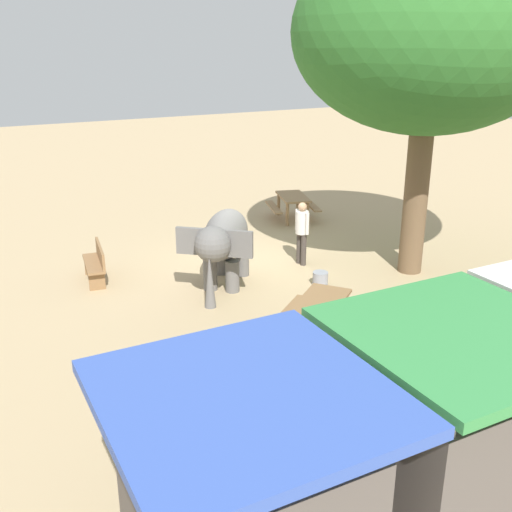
# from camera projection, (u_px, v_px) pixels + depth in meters

# --- Properties ---
(ground_plane) EXTENTS (60.00, 60.00, 0.00)m
(ground_plane) POSITION_uv_depth(u_px,v_px,m) (246.00, 267.00, 15.20)
(ground_plane) COLOR tan
(elephant) EXTENTS (2.28, 2.38, 1.74)m
(elephant) POSITION_uv_depth(u_px,v_px,m) (223.00, 241.00, 13.68)
(elephant) COLOR slate
(elephant) RESTS_ON ground_plane
(person_handler) EXTENTS (0.32, 0.51, 1.62)m
(person_handler) POSITION_uv_depth(u_px,v_px,m) (302.00, 229.00, 15.11)
(person_handler) COLOR #3F3833
(person_handler) RESTS_ON ground_plane
(shade_tree_main) EXTENTS (6.24, 5.72, 7.77)m
(shade_tree_main) POSITION_uv_depth(u_px,v_px,m) (431.00, 33.00, 13.10)
(shade_tree_main) COLOR brown
(shade_tree_main) RESTS_ON ground_plane
(wooden_bench) EXTENTS (0.58, 1.44, 0.88)m
(wooden_bench) POSITION_uv_depth(u_px,v_px,m) (96.00, 262.00, 14.19)
(wooden_bench) COLOR olive
(wooden_bench) RESTS_ON ground_plane
(picnic_table_near) EXTENTS (1.85, 1.86, 0.78)m
(picnic_table_near) POSITION_uv_depth(u_px,v_px,m) (293.00, 202.00, 18.99)
(picnic_table_near) COLOR #9E7A51
(picnic_table_near) RESTS_ON ground_plane
(picnic_table_far) EXTENTS (2.10, 2.09, 0.78)m
(picnic_table_far) POSITION_uv_depth(u_px,v_px,m) (321.00, 309.00, 11.48)
(picnic_table_far) COLOR olive
(picnic_table_far) RESTS_ON ground_plane
(market_stall_green) EXTENTS (2.50, 2.50, 2.52)m
(market_stall_green) POSITION_uv_depth(u_px,v_px,m) (449.00, 437.00, 6.92)
(market_stall_green) COLOR #59514C
(market_stall_green) RESTS_ON ground_plane
(feed_bucket) EXTENTS (0.36, 0.36, 0.32)m
(feed_bucket) POSITION_uv_depth(u_px,v_px,m) (320.00, 279.00, 14.07)
(feed_bucket) COLOR gray
(feed_bucket) RESTS_ON ground_plane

